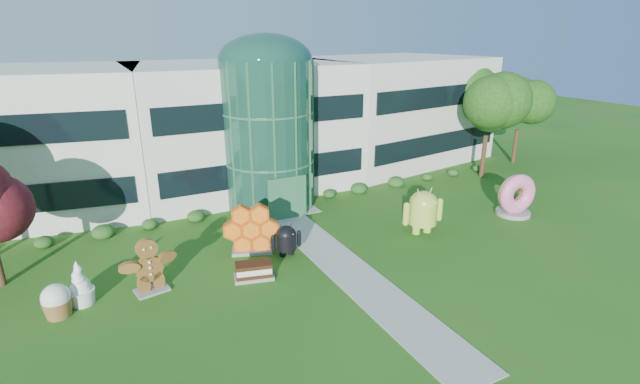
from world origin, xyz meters
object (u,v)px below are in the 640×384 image
android_green (423,209)px  android_black (286,238)px  donut (516,194)px  gingerbread (149,265)px

android_green → android_black: bearing=-178.0°
donut → gingerbread: size_ratio=0.98×
android_green → donut: android_green is taller
gingerbread → android_black: bearing=-6.5°
android_black → gingerbread: bearing=-172.7°
gingerbread → donut: bearing=-12.9°
donut → gingerbread: (-22.78, 0.84, -0.08)m
android_black → donut: donut is taller
android_green → gingerbread: 15.51m
donut → gingerbread: 22.79m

